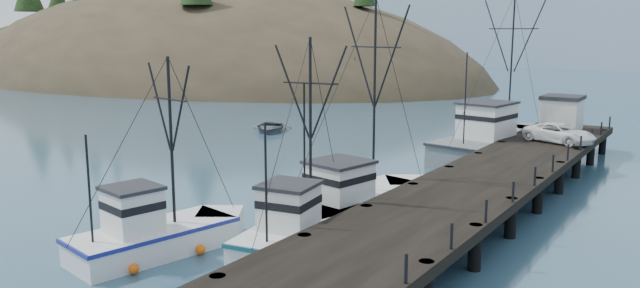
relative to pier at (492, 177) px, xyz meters
The scene contains 12 objects.
ground 21.33m from the pier, 131.19° to the right, with size 400.00×400.00×0.00m, color #2D4E66.
pier is the anchor object (origin of this frame).
headland 108.95m from the pier, 144.86° to the left, with size 134.80×78.00×51.00m.
distant_ridge_far 177.43m from the pier, 107.72° to the left, with size 180.00×25.00×18.00m, color silver.
moored_sailboats 62.82m from the pier, 135.63° to the left, with size 21.98×13.88×6.35m.
trawler_near 12.60m from the pier, 114.37° to the right, with size 4.38×9.70×9.99m.
trawler_mid 18.72m from the pier, 122.58° to the right, with size 4.46×8.97×9.16m.
trawler_far 7.95m from the pier, 132.40° to the right, with size 5.70×11.91×12.02m.
work_vessel 14.63m from the pier, 106.26° to the left, with size 6.68×15.85×13.16m.
pier_shed 18.09m from the pier, 90.98° to the left, with size 3.00×3.20×2.80m.
pickup_truck 11.94m from the pier, 85.38° to the left, with size 2.32×5.03×1.40m, color white.
motorboat 30.82m from the pier, 152.24° to the left, with size 4.05×5.67×1.17m, color #505459.
Camera 1 is at (24.88, -18.29, 9.92)m, focal length 35.00 mm.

